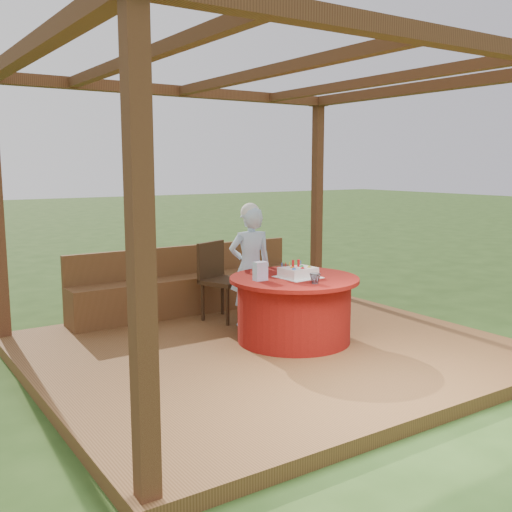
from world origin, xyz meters
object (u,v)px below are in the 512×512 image
(drinking_glass, at_px, (315,279))
(birthday_cake, at_px, (298,272))
(chair, at_px, (219,276))
(bench, at_px, (190,290))
(gift_bag, at_px, (260,271))
(table, at_px, (294,309))
(elderly_woman, at_px, (250,265))

(drinking_glass, bearing_deg, birthday_cake, 79.72)
(chair, bearing_deg, bench, 104.15)
(chair, relative_size, gift_bag, 4.86)
(table, relative_size, gift_bag, 7.06)
(bench, height_order, chair, chair)
(bench, relative_size, elderly_woman, 2.17)
(chair, height_order, gift_bag, chair)
(gift_bag, distance_m, drinking_glass, 0.55)
(gift_bag, bearing_deg, elderly_woman, 64.84)
(birthday_cake, bearing_deg, table, 128.41)
(birthday_cake, xyz_separation_m, drinking_glass, (-0.06, -0.35, -0.00))
(bench, relative_size, birthday_cake, 7.45)
(bench, distance_m, elderly_woman, 1.08)
(gift_bag, bearing_deg, birthday_cake, -10.26)
(bench, height_order, drinking_glass, bench)
(table, height_order, drinking_glass, drinking_glass)
(bench, xyz_separation_m, elderly_woman, (0.26, -0.96, 0.43))
(birthday_cake, bearing_deg, bench, 100.95)
(elderly_woman, bearing_deg, chair, 106.40)
(table, xyz_separation_m, birthday_cake, (0.03, -0.03, 0.38))
(drinking_glass, bearing_deg, elderly_woman, 90.60)
(table, distance_m, chair, 1.22)
(table, distance_m, gift_bag, 0.57)
(bench, bearing_deg, birthday_cake, -79.05)
(bench, xyz_separation_m, drinking_glass, (0.27, -2.08, 0.45))
(chair, xyz_separation_m, elderly_woman, (0.13, -0.46, 0.18))
(bench, relative_size, drinking_glass, 28.09)
(bench, bearing_deg, gift_bag, -92.56)
(elderly_woman, relative_size, drinking_glass, 12.94)
(birthday_cake, bearing_deg, chair, 99.62)
(elderly_woman, bearing_deg, gift_bag, -115.76)
(table, xyz_separation_m, elderly_woman, (-0.05, 0.74, 0.36))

